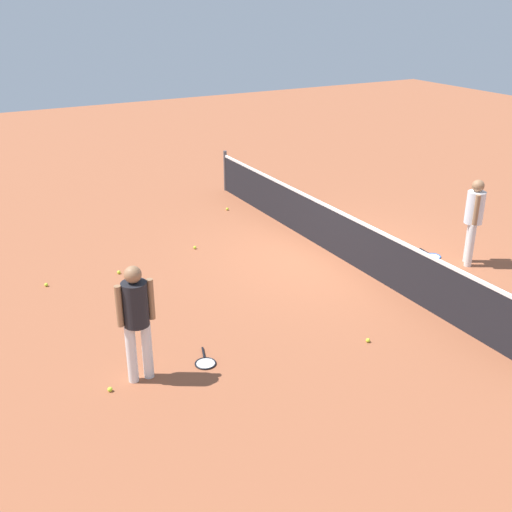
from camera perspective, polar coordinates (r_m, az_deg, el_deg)
The scene contains 12 objects.
ground_plane at distance 12.67m, azimuth 7.17°, elevation 0.18°, with size 40.00×40.00×0.00m, color #9E5638.
court_net at distance 12.48m, azimuth 7.28°, elevation 2.30°, with size 10.09×0.09×1.07m.
player_near_side at distance 8.33m, azimuth -10.99°, elevation -5.28°, with size 0.35×0.52×1.70m.
player_far_side at distance 12.47m, azimuth 19.44°, elevation 3.58°, with size 0.48×0.48×1.70m.
tennis_racket_near_player at distance 9.05m, azimuth -4.70°, elevation -9.75°, with size 0.61×0.40×0.03m.
tennis_racket_far_player at distance 12.96m, azimuth 15.94°, elevation 0.02°, with size 0.60×0.34×0.03m.
tennis_ball_near_player at distance 9.65m, azimuth 10.28°, elevation -7.66°, with size 0.07×0.07×0.07m, color #C6E033.
tennis_ball_by_net at distance 11.97m, azimuth -12.53°, elevation -1.47°, with size 0.07×0.07×0.07m, color #C6E033.
tennis_ball_midcourt at distance 11.82m, azimuth -18.78°, elevation -2.53°, with size 0.07×0.07×0.07m, color #C6E033.
tennis_ball_baseline at distance 12.87m, azimuth -5.66°, elevation 0.79°, with size 0.07×0.07×0.07m, color #C6E033.
tennis_ball_stray_left at distance 15.12m, azimuth -2.66°, elevation 4.35°, with size 0.07×0.07×0.07m, color #C6E033.
tennis_ball_stray_right at distance 8.66m, azimuth -13.31°, elevation -11.88°, with size 0.07×0.07×0.07m, color #C6E033.
Camera 1 is at (9.40, -6.93, 4.93)m, focal length 43.39 mm.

